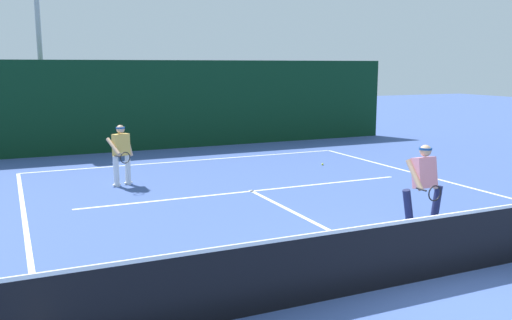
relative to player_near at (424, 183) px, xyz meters
name	(u,v)px	position (x,y,z in m)	size (l,w,h in m)	color
ground_plane	(427,280)	(-1.64, -1.99, -0.90)	(80.00, 80.00, 0.00)	#3C5496
court_line_baseline_far	(192,161)	(-1.64, 9.16, -0.90)	(10.52, 0.10, 0.01)	white
court_line_service	(252,191)	(-1.64, 4.30, -0.90)	(8.58, 0.10, 0.01)	white
court_line_centre	(315,223)	(-1.64, 1.21, -0.90)	(0.10, 6.40, 0.01)	white
tennis_net	(428,247)	(-1.64, -1.99, -0.40)	(11.53, 0.09, 1.09)	#1E4723
player_near	(424,183)	(0.00, 0.00, 0.00)	(0.96, 0.84, 1.64)	#1E234C
player_far	(121,153)	(-4.45, 6.29, -0.03)	(0.70, 0.91, 1.59)	silver
tennis_ball	(322,164)	(1.84, 6.65, -0.87)	(0.07, 0.07, 0.07)	#D1E033
back_fence_windscreen	(167,105)	(-1.64, 12.06, 0.74)	(18.99, 0.12, 3.28)	black
light_pole	(39,39)	(-5.84, 13.59, 3.12)	(0.55, 0.44, 6.43)	#9EA39E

